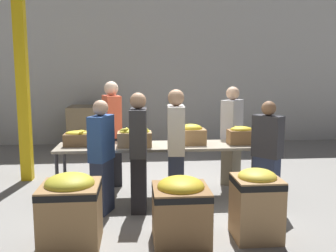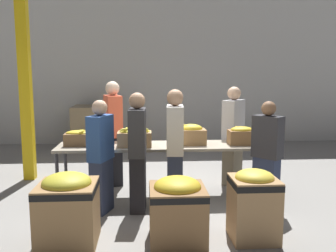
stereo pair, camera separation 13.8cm
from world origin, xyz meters
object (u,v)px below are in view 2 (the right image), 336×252
at_px(banana_box_1, 135,137).
at_px(banana_box_2, 191,134).
at_px(donation_bin_2, 254,202).
at_px(banana_box_3, 242,135).
at_px(volunteer_4, 233,136).
at_px(volunteer_5, 175,151).
at_px(donation_bin_1, 177,207).
at_px(volunteer_2, 138,153).
at_px(donation_bin_0, 68,207).
at_px(pallet_stack_0, 93,128).
at_px(volunteer_1, 101,157).
at_px(sorting_table, 162,148).
at_px(banana_box_0, 79,138).
at_px(support_pillar, 24,66).
at_px(volunteer_3, 267,155).
at_px(volunteer_0, 113,134).

distance_m(banana_box_1, banana_box_2, 0.86).
xyz_separation_m(banana_box_1, donation_bin_2, (1.38, -1.48, -0.51)).
bearing_deg(banana_box_3, volunteer_4, 88.73).
xyz_separation_m(volunteer_5, donation_bin_1, (-0.05, -1.02, -0.44)).
bearing_deg(volunteer_2, donation_bin_0, 145.71).
relative_size(banana_box_1, volunteer_2, 0.31).
height_order(banana_box_3, volunteer_2, volunteer_2).
bearing_deg(pallet_stack_0, donation_bin_0, -85.47).
xyz_separation_m(volunteer_1, donation_bin_2, (1.82, -0.96, -0.33)).
relative_size(banana_box_2, pallet_stack_0, 0.41).
xyz_separation_m(sorting_table, donation_bin_2, (0.96, -1.57, -0.32)).
height_order(banana_box_0, volunteer_5, volunteer_5).
height_order(volunteer_2, donation_bin_2, volunteer_2).
distance_m(volunteer_2, support_pillar, 2.83).
distance_m(volunteer_3, donation_bin_1, 1.72).
bearing_deg(sorting_table, volunteer_0, 139.33).
height_order(sorting_table, banana_box_2, banana_box_2).
xyz_separation_m(banana_box_2, donation_bin_1, (-0.35, -1.58, -0.56)).
distance_m(banana_box_3, volunteer_4, 0.62).
bearing_deg(donation_bin_1, banana_box_1, 109.02).
relative_size(banana_box_0, donation_bin_1, 0.57).
relative_size(volunteer_2, volunteer_5, 0.98).
distance_m(volunteer_4, donation_bin_1, 2.45).
bearing_deg(volunteer_3, volunteer_5, 48.71).
distance_m(banana_box_0, volunteer_0, 0.79).
height_order(banana_box_0, support_pillar, support_pillar).
bearing_deg(pallet_stack_0, volunteer_0, -76.10).
bearing_deg(volunteer_3, donation_bin_2, 113.88).
distance_m(donation_bin_0, pallet_stack_0, 5.28).
height_order(banana_box_2, pallet_stack_0, banana_box_2).
bearing_deg(volunteer_1, volunteer_5, -65.87).
height_order(donation_bin_1, donation_bin_2, donation_bin_2).
height_order(banana_box_3, volunteer_4, volunteer_4).
xyz_separation_m(volunteer_1, donation_bin_1, (0.95, -0.96, -0.37)).
bearing_deg(volunteer_3, donation_bin_1, 85.95).
xyz_separation_m(donation_bin_1, pallet_stack_0, (-1.63, 5.26, 0.13)).
bearing_deg(banana_box_0, volunteer_5, -22.75).
xyz_separation_m(volunteer_0, donation_bin_2, (1.75, -2.25, -0.43)).
distance_m(volunteer_2, volunteer_5, 0.51).
xyz_separation_m(volunteer_0, pallet_stack_0, (-0.74, 3.01, -0.35)).
bearing_deg(pallet_stack_0, volunteer_1, -81.02).
xyz_separation_m(banana_box_0, donation_bin_1, (1.34, -1.60, -0.53)).
distance_m(banana_box_1, donation_bin_2, 2.09).
height_order(banana_box_1, banana_box_3, banana_box_1).
xyz_separation_m(banana_box_2, volunteer_5, (-0.29, -0.56, -0.13)).
relative_size(volunteer_5, donation_bin_1, 2.24).
bearing_deg(volunteer_4, pallet_stack_0, -100.43).
xyz_separation_m(volunteer_5, support_pillar, (-2.47, 1.63, 1.17)).
distance_m(banana_box_2, volunteer_1, 1.45).
bearing_deg(banana_box_0, volunteer_4, 12.04).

